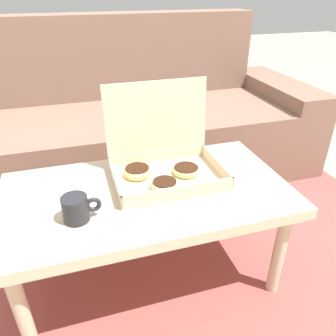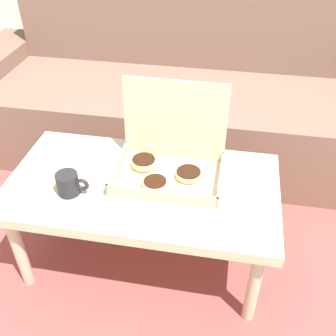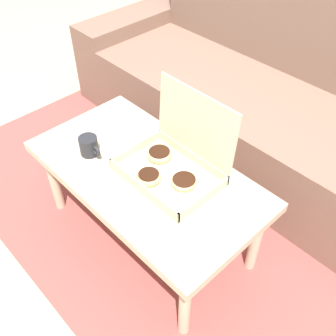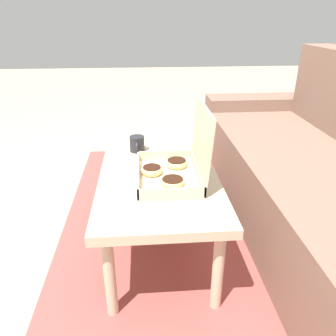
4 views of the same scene
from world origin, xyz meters
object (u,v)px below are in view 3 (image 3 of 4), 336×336
(pastry_box, at_px, (173,160))
(coffee_mug, at_px, (89,146))
(couch, at_px, (273,107))
(coffee_table, at_px, (146,179))

(pastry_box, bearing_deg, coffee_mug, -151.34)
(couch, distance_m, coffee_mug, 1.03)
(coffee_table, height_order, pastry_box, pastry_box)
(pastry_box, height_order, coffee_mug, pastry_box)
(coffee_table, bearing_deg, couch, 90.00)
(coffee_mug, bearing_deg, pastry_box, 28.66)
(coffee_table, xyz_separation_m, coffee_mug, (-0.23, -0.10, 0.09))
(coffee_table, distance_m, pastry_box, 0.15)
(couch, bearing_deg, pastry_box, -84.56)
(couch, height_order, pastry_box, couch)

